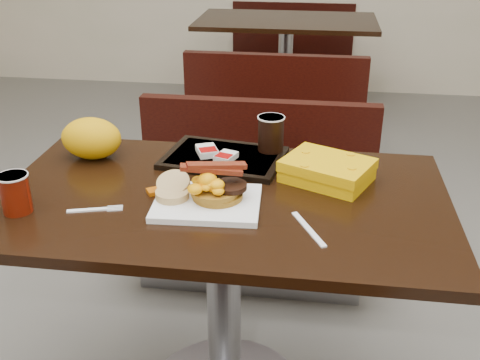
# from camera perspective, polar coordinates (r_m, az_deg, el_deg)

# --- Properties ---
(table_near) EXTENTS (1.20, 0.70, 0.75)m
(table_near) POSITION_cam_1_polar(r_m,az_deg,el_deg) (1.73, -1.59, -12.62)
(table_near) COLOR black
(table_near) RESTS_ON floor
(bench_near_n) EXTENTS (1.00, 0.46, 0.72)m
(bench_near_n) POSITION_cam_1_polar(r_m,az_deg,el_deg) (2.32, 1.25, -2.19)
(bench_near_n) COLOR black
(bench_near_n) RESTS_ON floor
(table_far) EXTENTS (1.20, 0.70, 0.75)m
(table_far) POSITION_cam_1_polar(r_m,az_deg,el_deg) (4.08, 4.49, 10.53)
(table_far) COLOR black
(table_far) RESTS_ON floor
(bench_far_s) EXTENTS (1.00, 0.46, 0.72)m
(bench_far_s) POSITION_cam_1_polar(r_m,az_deg,el_deg) (3.42, 3.67, 7.23)
(bench_far_s) COLOR black
(bench_far_s) RESTS_ON floor
(bench_far_n) EXTENTS (1.00, 0.46, 0.72)m
(bench_far_n) POSITION_cam_1_polar(r_m,az_deg,el_deg) (4.77, 5.08, 12.55)
(bench_far_n) COLOR black
(bench_far_n) RESTS_ON floor
(platter) EXTENTS (0.28, 0.22, 0.02)m
(platter) POSITION_cam_1_polar(r_m,az_deg,el_deg) (1.47, -3.29, -2.30)
(platter) COLOR white
(platter) RESTS_ON table_near
(pancake_stack) EXTENTS (0.15, 0.15, 0.03)m
(pancake_stack) POSITION_cam_1_polar(r_m,az_deg,el_deg) (1.47, -2.24, -1.26)
(pancake_stack) COLOR #8A6417
(pancake_stack) RESTS_ON platter
(sausage_patty) EXTENTS (0.09, 0.09, 0.01)m
(sausage_patty) POSITION_cam_1_polar(r_m,az_deg,el_deg) (1.46, -0.95, -0.62)
(sausage_patty) COLOR black
(sausage_patty) RESTS_ON pancake_stack
(scrambled_eggs) EXTENTS (0.09, 0.08, 0.05)m
(scrambled_eggs) POSITION_cam_1_polar(r_m,az_deg,el_deg) (1.45, -3.25, -0.21)
(scrambled_eggs) COLOR #FFA705
(scrambled_eggs) RESTS_ON pancake_stack
(bacon_strips) EXTENTS (0.17, 0.11, 0.01)m
(bacon_strips) POSITION_cam_1_polar(r_m,az_deg,el_deg) (1.45, -2.87, 1.15)
(bacon_strips) COLOR #4A050A
(bacon_strips) RESTS_ON scrambled_eggs
(muffin_bottom) EXTENTS (0.10, 0.10, 0.02)m
(muffin_bottom) POSITION_cam_1_polar(r_m,az_deg,el_deg) (1.48, -6.78, -1.44)
(muffin_bottom) COLOR tan
(muffin_bottom) RESTS_ON platter
(muffin_top) EXTENTS (0.10, 0.10, 0.05)m
(muffin_top) POSITION_cam_1_polar(r_m,az_deg,el_deg) (1.51, -6.66, -0.39)
(muffin_top) COLOR tan
(muffin_top) RESTS_ON platter
(coffee_cup_near) EXTENTS (0.09, 0.09, 0.10)m
(coffee_cup_near) POSITION_cam_1_polar(r_m,az_deg,el_deg) (1.53, -21.51, -1.26)
(coffee_cup_near) COLOR maroon
(coffee_cup_near) RESTS_ON table_near
(fork) EXTENTS (0.14, 0.06, 0.00)m
(fork) POSITION_cam_1_polar(r_m,az_deg,el_deg) (1.50, -15.02, -2.91)
(fork) COLOR white
(fork) RESTS_ON table_near
(knife) EXTENTS (0.09, 0.16, 0.00)m
(knife) POSITION_cam_1_polar(r_m,az_deg,el_deg) (1.37, 6.85, -4.88)
(knife) COLOR white
(knife) RESTS_ON table_near
(condiment_syrup) EXTENTS (0.06, 0.05, 0.01)m
(condiment_syrup) POSITION_cam_1_polar(r_m,az_deg,el_deg) (1.55, -8.40, -1.09)
(condiment_syrup) COLOR #AA4C07
(condiment_syrup) RESTS_ON table_near
(condiment_ketchup) EXTENTS (0.05, 0.04, 0.01)m
(condiment_ketchup) POSITION_cam_1_polar(r_m,az_deg,el_deg) (1.62, -0.13, 0.50)
(condiment_ketchup) COLOR #8C0504
(condiment_ketchup) RESTS_ON table_near
(tray) EXTENTS (0.38, 0.30, 0.02)m
(tray) POSITION_cam_1_polar(r_m,az_deg,el_deg) (1.73, -1.62, 2.22)
(tray) COLOR black
(tray) RESTS_ON table_near
(hashbrown_sleeve_left) EXTENTS (0.08, 0.09, 0.02)m
(hashbrown_sleeve_left) POSITION_cam_1_polar(r_m,az_deg,el_deg) (1.73, -3.31, 2.92)
(hashbrown_sleeve_left) COLOR silver
(hashbrown_sleeve_left) RESTS_ON tray
(hashbrown_sleeve_right) EXTENTS (0.07, 0.08, 0.02)m
(hashbrown_sleeve_right) POSITION_cam_1_polar(r_m,az_deg,el_deg) (1.69, -1.40, 2.33)
(hashbrown_sleeve_right) COLOR silver
(hashbrown_sleeve_right) RESTS_ON tray
(coffee_cup_far) EXTENTS (0.10, 0.10, 0.11)m
(coffee_cup_far) POSITION_cam_1_polar(r_m,az_deg,el_deg) (1.74, 3.10, 4.65)
(coffee_cup_far) COLOR black
(coffee_cup_far) RESTS_ON tray
(clamshell) EXTENTS (0.28, 0.25, 0.06)m
(clamshell) POSITION_cam_1_polar(r_m,az_deg,el_deg) (1.61, 8.70, 0.96)
(clamshell) COLOR #DA9F03
(clamshell) RESTS_ON table_near
(paper_bag) EXTENTS (0.19, 0.14, 0.13)m
(paper_bag) POSITION_cam_1_polar(r_m,az_deg,el_deg) (1.78, -14.60, 4.05)
(paper_bag) COLOR #D39B07
(paper_bag) RESTS_ON table_near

